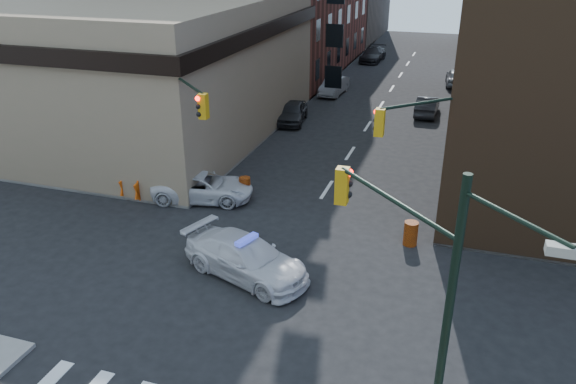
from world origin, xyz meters
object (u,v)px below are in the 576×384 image
Objects in this scene: parked_car_wfar at (334,86)px; parked_car_enear at (427,106)px; barrel_road at (411,233)px; barricade_nw_a at (161,181)px; pedestrian_a at (151,168)px; pickup at (203,187)px; barrel_bank at (245,187)px; parked_car_wnear at (293,112)px; pedestrian_b at (144,160)px; police_car at (246,258)px.

parked_car_wfar is 1.03× the size of parked_car_enear.
barrel_road reaches higher than barricade_nw_a.
parked_car_wfar is at bearing 80.20° from pedestrian_a.
pickup is at bearing -10.11° from pedestrian_a.
barrel_road is (9.56, -25.02, -0.19)m from parked_car_wfar.
barricade_nw_a is at bearing -28.65° from pedestrian_a.
parked_car_wfar is 26.79m from barrel_road.
pickup is 2.89× the size of pedestrian_a.
parked_car_enear is 3.51× the size of barricade_nw_a.
parked_car_enear is 4.13× the size of barrel_bank.
barrel_bank is (-7.69, -18.46, -0.19)m from parked_car_enear.
parked_car_enear is at bearing 20.55° from parked_car_wnear.
parked_car_enear is 22.81m from barricade_nw_a.
barrel_bank is at bearing 164.11° from barrel_road.
pedestrian_b is at bearing 174.20° from barrel_bank.
parked_car_enear is (8.36, -4.04, -0.02)m from parked_car_wfar.
pedestrian_a is 1.62× the size of barrel_road.
pedestrian_a reaches higher than police_car.
police_car reaches higher than parked_car_wnear.
barrel_road is (5.98, 4.56, -0.25)m from police_car.
parked_car_wfar is (-3.59, 29.59, -0.06)m from police_car.
pickup is 1.14× the size of parked_car_wfar.
pedestrian_a is 1.11m from barricade_nw_a.
barrel_road is 13.49m from barricade_nw_a.
barrel_bank is at bearing 7.98° from barricade_nw_a.
police_car is 3.09× the size of pedestrian_b.
parked_car_wnear is 14.23m from pedestrian_a.
parked_car_wnear is 4.12× the size of barrel_road.
barrel_road is 1.03× the size of barrel_bank.
parked_car_wnear is at bearing 76.51° from pedestrian_a.
pedestrian_b is at bearing -118.37° from parked_car_wnear.
police_car reaches higher than pickup.
police_car is at bearing -42.72° from barricade_nw_a.
barricade_nw_a is at bearing -55.97° from pedestrian_b.
parked_car_wnear is 19.10m from barrel_road.
parked_car_wnear reaches higher than barrel_bank.
parked_car_wnear reaches higher than pickup.
police_car is at bearing 80.42° from parked_car_enear.
barrel_road is at bearing -65.37° from parked_car_wfar.
barricade_nw_a is (-2.88, -14.25, -0.15)m from parked_car_wnear.
police_car is at bearing -57.79° from pedestrian_b.
pickup is at bearing -151.39° from barrel_bank.
parked_car_wnear is at bearing 51.53° from pedestrian_b.
police_car is at bearing -37.45° from pedestrian_a.
parked_car_wfar is 9.28m from parked_car_enear.
parked_car_enear is at bearing 55.25° from barricade_nw_a.
parked_car_enear is 22.70m from pedestrian_b.
pickup is 2.89× the size of pedestrian_b.
pedestrian_b reaches higher than parked_car_wfar.
parked_car_wfar reaches higher than barrel_bank.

